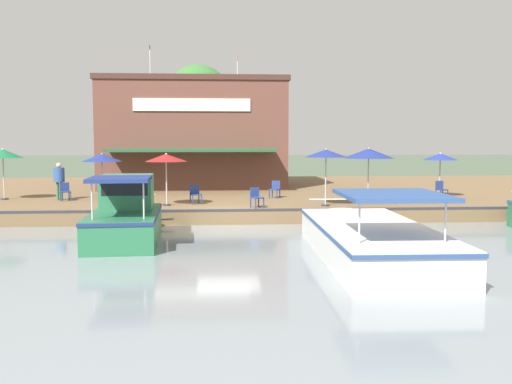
{
  "coord_description": "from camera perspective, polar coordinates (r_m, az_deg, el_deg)",
  "views": [
    {
      "loc": [
        22.52,
        -0.57,
        3.45
      ],
      "look_at": [
        -1.0,
        1.18,
        1.3
      ],
      "focal_mm": 40.0,
      "sensor_mm": 36.0,
      "label": 1
    }
  ],
  "objects": [
    {
      "name": "cafe_chair_mid_patio",
      "position": [
        28.36,
        -18.55,
        0.14
      ],
      "size": [
        0.58,
        0.58,
        0.85
      ],
      "color": "navy",
      "rests_on": "quay_deck"
    },
    {
      "name": "motorboat_mid_row",
      "position": [
        17.46,
        10.82,
        -4.21
      ],
      "size": [
        9.53,
        3.16,
        2.05
      ],
      "color": "white",
      "rests_on": "river_water"
    },
    {
      "name": "mooring_post",
      "position": [
        23.43,
        -15.26,
        -0.99
      ],
      "size": [
        0.22,
        0.22,
        0.77
      ],
      "color": "#473323",
      "rests_on": "quay_deck"
    },
    {
      "name": "cafe_chair_facing_river",
      "position": [
        29.45,
        18.0,
        0.33
      ],
      "size": [
        0.53,
        0.53,
        0.85
      ],
      "color": "navy",
      "rests_on": "quay_deck"
    },
    {
      "name": "cafe_chair_beside_entrance",
      "position": [
        24.09,
        0.02,
        -0.44
      ],
      "size": [
        0.6,
        0.6,
        0.85
      ],
      "color": "navy",
      "rests_on": "quay_deck"
    },
    {
      "name": "motorboat_far_downstream",
      "position": [
        19.94,
        -12.8,
        -2.44
      ],
      "size": [
        5.9,
        2.43,
        2.23
      ],
      "color": "#287047",
      "rests_on": "river_water"
    },
    {
      "name": "patio_umbrella_far_corner",
      "position": [
        25.05,
        -8.98,
        3.38
      ],
      "size": [
        1.83,
        1.83,
        2.3
      ],
      "color": "#B7B7B7",
      "rests_on": "quay_deck"
    },
    {
      "name": "waterfront_restaurant",
      "position": [
        36.16,
        -6.15,
        5.82
      ],
      "size": [
        10.11,
        11.02,
        8.68
      ],
      "color": "brown",
      "rests_on": "quay_deck"
    },
    {
      "name": "patio_umbrella_mid_patio_left",
      "position": [
        29.84,
        -24.0,
        3.52
      ],
      "size": [
        1.88,
        1.88,
        2.46
      ],
      "color": "#B7B7B7",
      "rests_on": "quay_deck"
    },
    {
      "name": "patio_umbrella_by_entrance",
      "position": [
        28.96,
        -15.17,
        3.32
      ],
      "size": [
        1.94,
        1.94,
        2.22
      ],
      "color": "#B7B7B7",
      "rests_on": "quay_deck"
    },
    {
      "name": "patio_umbrella_near_quay_edge",
      "position": [
        26.49,
        11.2,
        3.81
      ],
      "size": [
        2.3,
        2.3,
        2.51
      ],
      "color": "#B7B7B7",
      "rests_on": "quay_deck"
    },
    {
      "name": "cafe_chair_back_row_seat",
      "position": [
        28.19,
        1.92,
        0.38
      ],
      "size": [
        0.59,
        0.59,
        0.85
      ],
      "color": "navy",
      "rests_on": "quay_deck"
    },
    {
      "name": "cafe_chair_far_corner_seat",
      "position": [
        25.64,
        -6.09,
        -0.13
      ],
      "size": [
        0.56,
        0.56,
        0.85
      ],
      "color": "navy",
      "rests_on": "quay_deck"
    },
    {
      "name": "patio_umbrella_mid_patio_right",
      "position": [
        24.8,
        7.01,
        3.84
      ],
      "size": [
        1.8,
        1.8,
        2.49
      ],
      "color": "#B7B7B7",
      "rests_on": "quay_deck"
    },
    {
      "name": "patio_umbrella_back_row",
      "position": [
        29.98,
        17.95,
        3.35
      ],
      "size": [
        1.7,
        1.7,
        2.23
      ],
      "color": "#B7B7B7",
      "rests_on": "quay_deck"
    },
    {
      "name": "person_near_entrance",
      "position": [
        28.75,
        -19.09,
        1.48
      ],
      "size": [
        0.5,
        0.5,
        1.78
      ],
      "color": "#337547",
      "rests_on": "quay_deck"
    },
    {
      "name": "ground_plane",
      "position": [
        22.79,
        -2.77,
        -3.5
      ],
      "size": [
        220.0,
        220.0,
        0.0
      ],
      "primitive_type": "plane",
      "color": "#4C5B47"
    },
    {
      "name": "quay_edge_fender",
      "position": [
        22.8,
        -2.79,
        -1.85
      ],
      "size": [
        0.2,
        50.4,
        0.1
      ],
      "primitive_type": "cube",
      "color": "#2D2D33",
      "rests_on": "quay_deck"
    },
    {
      "name": "tree_behind_restaurant",
      "position": [
        39.07,
        -2.42,
        7.69
      ],
      "size": [
        5.25,
        5.0,
        7.18
      ],
      "color": "brown",
      "rests_on": "quay_deck"
    },
    {
      "name": "quay_deck",
      "position": [
        33.67,
        -3.26,
        -0.17
      ],
      "size": [
        22.0,
        56.0,
        0.6
      ],
      "primitive_type": "cube",
      "color": "brown",
      "rests_on": "ground"
    },
    {
      "name": "tree_upstream_bank",
      "position": [
        38.92,
        -6.08,
        9.08
      ],
      "size": [
        4.81,
        4.58,
        7.92
      ],
      "color": "brown",
      "rests_on": "quay_deck"
    }
  ]
}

